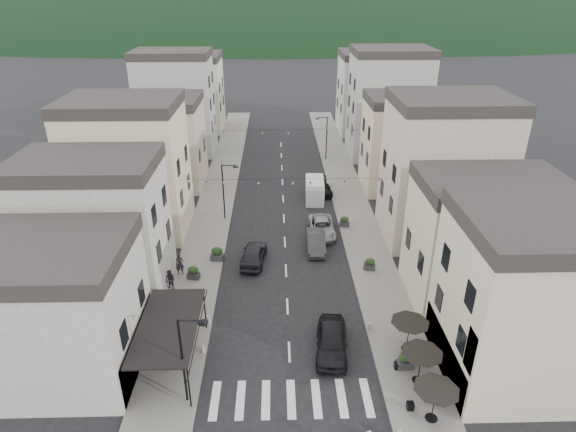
% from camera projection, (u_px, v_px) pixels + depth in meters
% --- Properties ---
extents(ground, '(700.00, 700.00, 0.00)m').
position_uv_depth(ground, '(292.00, 427.00, 26.64)').
color(ground, black).
rests_on(ground, ground).
extents(sidewalk_left, '(4.00, 76.00, 0.12)m').
position_uv_depth(sidewalk_left, '(218.00, 195.00, 55.14)').
color(sidewalk_left, slate).
rests_on(sidewalk_left, ground).
extents(sidewalk_right, '(4.00, 76.00, 0.12)m').
position_uv_depth(sidewalk_right, '(348.00, 194.00, 55.49)').
color(sidewalk_right, slate).
rests_on(sidewalk_right, ground).
extents(hill_backdrop, '(640.00, 360.00, 70.00)m').
position_uv_depth(hill_backdrop, '(276.00, 20.00, 295.76)').
color(hill_backdrop, black).
rests_on(hill_backdrop, ground).
extents(boutique_building, '(12.00, 8.00, 8.00)m').
position_uv_depth(boutique_building, '(33.00, 317.00, 29.00)').
color(boutique_building, '#A6A298').
rests_on(boutique_building, ground).
extents(bistro_building, '(10.00, 8.00, 10.00)m').
position_uv_depth(bistro_building, '(536.00, 306.00, 28.35)').
color(bistro_building, beige).
rests_on(bistro_building, ground).
extents(boutique_awning, '(3.77, 7.50, 3.28)m').
position_uv_depth(boutique_awning, '(172.00, 326.00, 29.58)').
color(boutique_awning, black).
rests_on(boutique_awning, ground).
extents(buildings_row_left, '(10.20, 54.16, 14.00)m').
position_uv_depth(buildings_row_left, '(161.00, 130.00, 57.47)').
color(buildings_row_left, '#A6A298').
rests_on(buildings_row_left, ground).
extents(buildings_row_right, '(10.20, 54.16, 14.50)m').
position_uv_depth(buildings_row_right, '(404.00, 130.00, 57.01)').
color(buildings_row_right, beige).
rests_on(buildings_row_right, ground).
extents(cafe_terrace, '(2.50, 8.10, 2.53)m').
position_uv_depth(cafe_terrace, '(421.00, 357.00, 28.29)').
color(cafe_terrace, black).
rests_on(cafe_terrace, ground).
extents(streetlamp_left_near, '(1.70, 0.56, 6.00)m').
position_uv_depth(streetlamp_left_near, '(187.00, 352.00, 26.66)').
color(streetlamp_left_near, black).
rests_on(streetlamp_left_near, ground).
extents(streetlamp_left_far, '(1.70, 0.56, 6.00)m').
position_uv_depth(streetlamp_left_far, '(226.00, 186.00, 48.19)').
color(streetlamp_left_far, black).
rests_on(streetlamp_left_far, ground).
extents(streetlamp_right_far, '(1.70, 0.56, 6.00)m').
position_uv_depth(streetlamp_right_far, '(325.00, 134.00, 64.61)').
color(streetlamp_right_far, black).
rests_on(streetlamp_right_far, ground).
extents(bollards, '(11.66, 10.26, 0.60)m').
position_uv_depth(bollards, '(290.00, 352.00, 31.38)').
color(bollards, gray).
rests_on(bollards, ground).
extents(bunting_near, '(19.00, 0.28, 0.62)m').
position_uv_depth(bunting_near, '(284.00, 183.00, 43.88)').
color(bunting_near, black).
rests_on(bunting_near, ground).
extents(bunting_far, '(19.00, 0.28, 0.62)m').
position_uv_depth(bunting_far, '(282.00, 133.00, 58.23)').
color(bunting_far, black).
rests_on(bunting_far, ground).
extents(parked_car_a, '(2.57, 5.25, 1.72)m').
position_uv_depth(parked_car_a, '(332.00, 341.00, 31.70)').
color(parked_car_a, black).
rests_on(parked_car_a, ground).
extents(parked_car_b, '(1.73, 4.70, 1.54)m').
position_uv_depth(parked_car_b, '(316.00, 242.00, 43.96)').
color(parked_car_b, '#2E2F31').
rests_on(parked_car_b, ground).
extents(parked_car_c, '(2.48, 5.25, 1.45)m').
position_uv_depth(parked_car_c, '(322.00, 227.00, 46.64)').
color(parked_car_c, '#94989C').
rests_on(parked_car_c, ground).
extents(parked_car_d, '(2.20, 4.66, 1.31)m').
position_uv_depth(parked_car_d, '(322.00, 187.00, 55.74)').
color(parked_car_d, black).
rests_on(parked_car_d, ground).
extents(parked_car_e, '(2.48, 5.00, 1.64)m').
position_uv_depth(parked_car_e, '(254.00, 254.00, 41.82)').
color(parked_car_e, black).
rests_on(parked_car_e, ground).
extents(delivery_van, '(2.24, 5.11, 2.40)m').
position_uv_depth(delivery_van, '(315.00, 189.00, 53.92)').
color(delivery_van, silver).
rests_on(delivery_van, ground).
extents(pedestrian_a, '(0.81, 0.66, 1.92)m').
position_uv_depth(pedestrian_a, '(180.00, 264.00, 39.89)').
color(pedestrian_a, black).
rests_on(pedestrian_a, sidewalk_left).
extents(pedestrian_b, '(1.05, 0.97, 1.74)m').
position_uv_depth(pedestrian_b, '(170.00, 280.00, 37.93)').
color(pedestrian_b, '#26212C').
rests_on(pedestrian_b, sidewalk_left).
extents(planter_la, '(1.09, 0.72, 1.13)m').
position_uv_depth(planter_la, '(193.00, 273.00, 39.47)').
color(planter_la, '#2A2A2D').
rests_on(planter_la, sidewalk_left).
extents(planter_lb, '(1.20, 0.76, 1.26)m').
position_uv_depth(planter_lb, '(217.00, 254.00, 42.07)').
color(planter_lb, '#323134').
rests_on(planter_lb, sidewalk_left).
extents(planter_ra, '(1.06, 0.62, 1.16)m').
position_uv_depth(planter_ra, '(405.00, 361.00, 30.33)').
color(planter_ra, '#333335').
rests_on(planter_ra, sidewalk_right).
extents(planter_rb, '(1.06, 0.74, 1.08)m').
position_uv_depth(planter_rb, '(370.00, 264.00, 40.72)').
color(planter_rb, '#2D2D2F').
rests_on(planter_rb, sidewalk_right).
extents(planter_rc, '(1.05, 0.75, 1.06)m').
position_uv_depth(planter_rc, '(344.00, 221.00, 47.92)').
color(planter_rc, '#323234').
rests_on(planter_rc, sidewalk_right).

